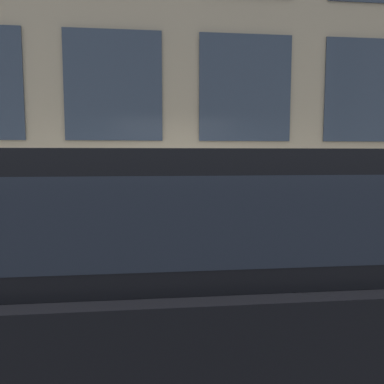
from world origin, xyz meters
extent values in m
plane|color=#2D2D30|center=(0.00, 0.00, 0.00)|extent=(80.00, 80.00, 0.00)
cube|color=#B2ADA3|center=(1.22, 0.00, 0.09)|extent=(2.44, 60.00, 0.17)
cube|color=#2D3847|center=(2.42, -3.36, 2.92)|extent=(0.03, 1.61, 1.81)
cube|color=#2D3847|center=(2.42, -1.12, 2.92)|extent=(0.03, 1.61, 1.81)
cube|color=#2D3847|center=(2.42, 1.12, 2.92)|extent=(0.03, 1.61, 1.81)
cylinder|color=gray|center=(0.58, -0.32, 0.19)|extent=(0.34, 0.34, 0.04)
cylinder|color=gray|center=(0.58, -0.32, 0.51)|extent=(0.25, 0.25, 0.68)
sphere|color=slate|center=(0.58, -0.32, 0.85)|extent=(0.26, 0.26, 0.26)
cylinder|color=black|center=(0.58, -0.32, 0.93)|extent=(0.09, 0.09, 0.11)
cylinder|color=gray|center=(0.58, -0.50, 0.59)|extent=(0.09, 0.10, 0.09)
cylinder|color=gray|center=(0.58, -0.14, 0.59)|extent=(0.09, 0.10, 0.09)
cylinder|color=#232328|center=(0.86, 0.30, 0.49)|extent=(0.09, 0.09, 0.64)
cylinder|color=#232328|center=(1.00, 0.30, 0.49)|extent=(0.09, 0.09, 0.64)
cube|color=#268C4C|center=(0.93, 0.30, 1.05)|extent=(0.17, 0.12, 0.48)
cylinder|color=#268C4C|center=(0.81, 0.30, 1.06)|extent=(0.07, 0.07, 0.46)
cylinder|color=#268C4C|center=(1.05, 0.30, 1.06)|extent=(0.07, 0.07, 0.46)
sphere|color=brown|center=(0.93, 0.30, 1.40)|extent=(0.21, 0.21, 0.21)
cylinder|color=black|center=(-0.54, 1.66, 0.37)|extent=(0.24, 0.75, 0.75)
cylinder|color=black|center=(-0.54, -1.41, 0.37)|extent=(0.24, 0.75, 0.75)
cube|color=black|center=(-1.43, 0.13, 0.73)|extent=(2.03, 4.96, 0.72)
cube|color=black|center=(-1.43, 0.00, 1.45)|extent=(1.78, 3.08, 0.70)
cube|color=#1E232D|center=(-1.43, 0.00, 1.45)|extent=(1.79, 2.83, 0.45)
camera|label=1|loc=(-4.03, 0.51, 1.77)|focal=35.00mm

